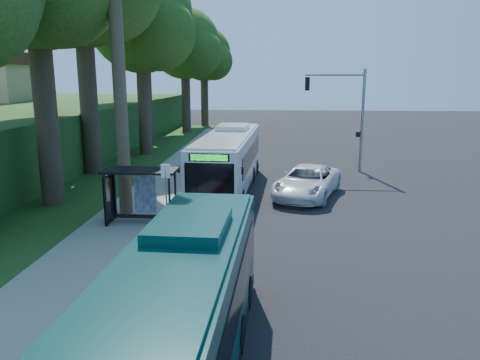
# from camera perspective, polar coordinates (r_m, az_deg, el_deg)

# --- Properties ---
(ground) EXTENTS (140.00, 140.00, 0.00)m
(ground) POSITION_cam_1_polar(r_m,az_deg,el_deg) (23.51, 6.97, -3.63)
(ground) COLOR black
(ground) RESTS_ON ground
(sidewalk) EXTENTS (4.50, 70.00, 0.12)m
(sidewalk) POSITION_cam_1_polar(r_m,az_deg,el_deg) (24.24, -10.56, -3.11)
(sidewalk) COLOR gray
(sidewalk) RESTS_ON ground
(red_curb) EXTENTS (0.25, 30.00, 0.13)m
(red_curb) POSITION_cam_1_polar(r_m,az_deg,el_deg) (20.01, -7.03, -6.35)
(red_curb) COLOR maroon
(red_curb) RESTS_ON ground
(grass_verge) EXTENTS (8.00, 70.00, 0.06)m
(grass_verge) POSITION_cam_1_polar(r_m,az_deg,el_deg) (30.66, -18.55, -0.31)
(grass_verge) COLOR #234719
(grass_verge) RESTS_ON ground
(bus_shelter) EXTENTS (3.20, 1.51, 2.55)m
(bus_shelter) POSITION_cam_1_polar(r_m,az_deg,el_deg) (21.13, -12.57, -0.62)
(bus_shelter) COLOR black
(bus_shelter) RESTS_ON ground
(stop_sign_pole) EXTENTS (0.35, 0.06, 3.17)m
(stop_sign_pole) POSITION_cam_1_polar(r_m,az_deg,el_deg) (18.58, -8.99, -1.40)
(stop_sign_pole) COLOR gray
(stop_sign_pole) RESTS_ON ground
(traffic_signal_pole) EXTENTS (4.10, 0.30, 7.00)m
(traffic_signal_pole) POSITION_cam_1_polar(r_m,az_deg,el_deg) (33.00, 13.01, 8.61)
(traffic_signal_pole) COLOR gray
(traffic_signal_pole) RESTS_ON ground
(tree_2) EXTENTS (8.82, 8.40, 15.12)m
(tree_2) POSITION_cam_1_polar(r_m,az_deg,el_deg) (40.19, -11.86, 17.96)
(tree_2) COLOR #382B1E
(tree_2) RESTS_ON ground
(tree_3) EXTENTS (10.08, 9.60, 17.28)m
(tree_3) POSITION_cam_1_polar(r_m,az_deg,el_deg) (48.54, -11.62, 18.78)
(tree_3) COLOR #382B1E
(tree_3) RESTS_ON ground
(tree_4) EXTENTS (8.40, 8.00, 14.14)m
(tree_4) POSITION_cam_1_polar(r_m,az_deg,el_deg) (55.57, -6.66, 15.79)
(tree_4) COLOR #382B1E
(tree_4) RESTS_ON ground
(tree_5) EXTENTS (7.35, 7.00, 12.86)m
(tree_5) POSITION_cam_1_polar(r_m,az_deg,el_deg) (63.26, -4.34, 14.74)
(tree_5) COLOR #382B1E
(tree_5) RESTS_ON ground
(white_bus) EXTENTS (3.14, 12.26, 3.62)m
(white_bus) POSITION_cam_1_polar(r_m,az_deg,el_deg) (27.03, -1.39, 2.44)
(white_bus) COLOR silver
(white_bus) RESTS_ON ground
(teal_bus) EXTENTS (2.73, 11.32, 3.35)m
(teal_bus) POSITION_cam_1_polar(r_m,az_deg,el_deg) (9.77, -8.16, -17.55)
(teal_bus) COLOR #093431
(teal_bus) RESTS_ON ground
(pickup) EXTENTS (4.51, 6.60, 1.68)m
(pickup) POSITION_cam_1_polar(r_m,az_deg,el_deg) (25.94, 8.19, -0.21)
(pickup) COLOR silver
(pickup) RESTS_ON ground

